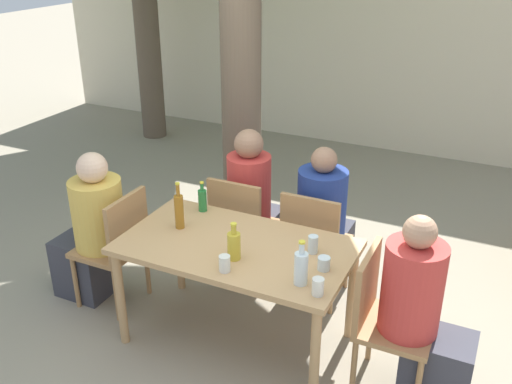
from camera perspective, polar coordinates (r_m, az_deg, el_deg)
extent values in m
plane|color=gray|center=(4.15, -1.84, -14.38)|extent=(30.00, 30.00, 0.00)
cube|color=beige|center=(7.36, 13.83, 14.58)|extent=(10.00, 0.08, 2.80)
cylinder|color=brown|center=(4.94, -1.49, 9.98)|extent=(0.35, 0.35, 2.72)
cylinder|color=brown|center=(7.83, -10.70, 13.68)|extent=(0.32, 0.32, 2.33)
cube|color=tan|center=(3.73, -1.99, -5.52)|extent=(1.51, 0.85, 0.04)
cylinder|color=tan|center=(4.01, -13.39, -10.30)|extent=(0.06, 0.06, 0.72)
cylinder|color=tan|center=(3.45, 5.90, -16.29)|extent=(0.06, 0.06, 0.72)
cylinder|color=tan|center=(4.50, -7.68, -5.60)|extent=(0.06, 0.06, 0.72)
cylinder|color=tan|center=(4.01, 9.55, -9.92)|extent=(0.06, 0.06, 0.72)
cube|color=#A87A4C|center=(4.41, -14.50, -5.53)|extent=(0.44, 0.44, 0.04)
cube|color=#A87A4C|center=(4.18, -12.72, -3.30)|extent=(0.04, 0.44, 0.45)
cylinder|color=#A87A4C|center=(4.76, -14.56, -6.42)|extent=(0.04, 0.04, 0.44)
cylinder|color=#A87A4C|center=(4.53, -17.59, -8.60)|extent=(0.04, 0.04, 0.44)
cylinder|color=#A87A4C|center=(4.55, -10.81, -7.60)|extent=(0.04, 0.04, 0.44)
cylinder|color=#A87A4C|center=(4.31, -13.77, -9.97)|extent=(0.04, 0.04, 0.44)
cube|color=#A87A4C|center=(3.61, 13.86, -13.05)|extent=(0.44, 0.44, 0.04)
cube|color=#A87A4C|center=(3.49, 11.04, -9.18)|extent=(0.04, 0.44, 0.45)
cylinder|color=#A87A4C|center=(3.88, 16.95, -14.78)|extent=(0.04, 0.04, 0.44)
cylinder|color=#A87A4C|center=(3.64, 9.73, -17.04)|extent=(0.04, 0.04, 0.44)
cylinder|color=#A87A4C|center=(3.92, 11.36, -13.59)|extent=(0.04, 0.04, 0.44)
cube|color=#A87A4C|center=(4.57, -1.01, -3.54)|extent=(0.44, 0.44, 0.04)
cube|color=#A87A4C|center=(4.30, -2.22, -1.83)|extent=(0.44, 0.04, 0.45)
cylinder|color=#A87A4C|center=(4.76, 2.09, -5.52)|extent=(0.04, 0.04, 0.44)
cylinder|color=#A87A4C|center=(4.91, -1.99, -4.55)|extent=(0.04, 0.04, 0.44)
cylinder|color=#A87A4C|center=(4.47, 0.12, -7.75)|extent=(0.04, 0.04, 0.44)
cylinder|color=#A87A4C|center=(4.62, -4.17, -6.63)|extent=(0.04, 0.04, 0.44)
cube|color=#A87A4C|center=(4.37, 6.14, -5.14)|extent=(0.44, 0.44, 0.04)
cube|color=#A87A4C|center=(4.08, 5.33, -3.46)|extent=(0.44, 0.04, 0.45)
cylinder|color=#A87A4C|center=(4.60, 9.06, -7.09)|extent=(0.04, 0.04, 0.44)
cylinder|color=#A87A4C|center=(4.69, 4.61, -6.10)|extent=(0.04, 0.04, 0.44)
cylinder|color=#A87A4C|center=(4.29, 7.53, -9.55)|extent=(0.04, 0.04, 0.44)
cylinder|color=#A87A4C|center=(4.39, 2.79, -8.42)|extent=(0.04, 0.04, 0.44)
cube|color=#383842|center=(4.67, -16.71, -7.08)|extent=(0.40, 0.34, 0.47)
cylinder|color=gold|center=(4.31, -15.52, -2.11)|extent=(0.38, 0.38, 0.53)
sphere|color=beige|center=(4.17, -16.08, 2.35)|extent=(0.22, 0.22, 0.22)
cube|color=#383842|center=(3.72, 17.56, -16.54)|extent=(0.40, 0.32, 0.47)
cylinder|color=#C63833|center=(3.43, 15.36, -9.28)|extent=(0.35, 0.35, 0.56)
sphere|color=tan|center=(3.24, 16.08, -3.86)|extent=(0.19, 0.19, 0.19)
cube|color=#383842|center=(4.88, 0.37, -4.48)|extent=(0.31, 0.40, 0.47)
cylinder|color=#C63833|center=(4.48, -0.70, 0.19)|extent=(0.35, 0.35, 0.57)
sphere|color=#936B51|center=(4.33, -0.72, 4.84)|extent=(0.23, 0.23, 0.23)
cube|color=#383842|center=(4.69, 7.10, -6.00)|extent=(0.33, 0.40, 0.47)
cylinder|color=navy|center=(4.28, 6.59, -1.34)|extent=(0.37, 0.37, 0.56)
sphere|color=#936B51|center=(4.13, 6.83, 3.20)|extent=(0.19, 0.19, 0.19)
cylinder|color=#287A38|center=(4.13, -5.37, -0.86)|extent=(0.06, 0.06, 0.16)
cylinder|color=#287A38|center=(4.08, -5.43, 0.51)|extent=(0.02, 0.02, 0.06)
cylinder|color=gold|center=(4.07, -5.45, 0.95)|extent=(0.03, 0.03, 0.01)
cylinder|color=gold|center=(3.52, -2.22, -5.44)|extent=(0.08, 0.08, 0.17)
cylinder|color=gold|center=(3.47, -2.25, -3.76)|extent=(0.03, 0.03, 0.06)
cylinder|color=gold|center=(3.45, -2.26, -3.23)|extent=(0.04, 0.04, 0.01)
cylinder|color=silver|center=(3.29, 4.52, -7.66)|extent=(0.08, 0.08, 0.20)
cylinder|color=silver|center=(3.22, 4.60, -5.65)|extent=(0.03, 0.03, 0.07)
cylinder|color=gold|center=(3.20, 4.62, -5.02)|extent=(0.04, 0.04, 0.01)
cylinder|color=#9E661E|center=(3.90, -7.69, -1.98)|extent=(0.06, 0.06, 0.24)
cylinder|color=#9E661E|center=(3.83, -7.82, 0.18)|extent=(0.02, 0.02, 0.08)
cylinder|color=gold|center=(3.81, -7.86, 0.84)|extent=(0.03, 0.03, 0.01)
cylinder|color=silver|center=(3.62, 5.72, -5.23)|extent=(0.06, 0.06, 0.12)
cylinder|color=silver|center=(3.24, 6.22, -9.39)|extent=(0.07, 0.07, 0.10)
cylinder|color=silver|center=(3.42, -3.16, -7.15)|extent=(0.07, 0.07, 0.10)
cylinder|color=silver|center=(3.46, 6.80, -7.11)|extent=(0.08, 0.08, 0.08)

